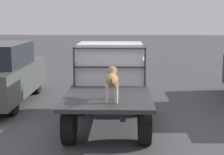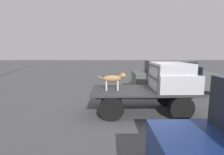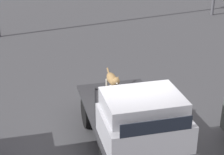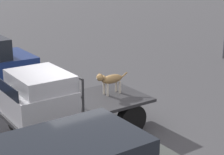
# 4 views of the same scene
# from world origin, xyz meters

# --- Properties ---
(ground_plane) EXTENTS (80.00, 80.00, 0.00)m
(ground_plane) POSITION_xyz_m (0.00, 0.00, 0.00)
(ground_plane) COLOR #474749
(flatbed_truck) EXTENTS (3.71, 1.81, 0.87)m
(flatbed_truck) POSITION_xyz_m (0.00, 0.00, 0.61)
(flatbed_truck) COLOR black
(flatbed_truck) RESTS_ON ground
(truck_cab) EXTENTS (1.42, 1.69, 0.97)m
(truck_cab) POSITION_xyz_m (1.07, 0.00, 1.33)
(truck_cab) COLOR #B7B7BC
(truck_cab) RESTS_ON flatbed_truck
(truck_headboard) EXTENTS (0.04, 1.69, 0.91)m
(truck_headboard) POSITION_xyz_m (0.32, 0.00, 1.47)
(truck_headboard) COLOR #2D2D30
(truck_headboard) RESTS_ON flatbed_truck
(dog) EXTENTS (1.03, 0.24, 0.66)m
(dog) POSITION_xyz_m (-1.05, -0.10, 1.29)
(dog) COLOR beige
(dog) RESTS_ON flatbed_truck
(parked_sedan) EXTENTS (4.31, 1.75, 1.75)m
(parked_sedan) POSITION_xyz_m (2.21, 3.23, 0.87)
(parked_sedan) COLOR black
(parked_sedan) RESTS_ON ground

